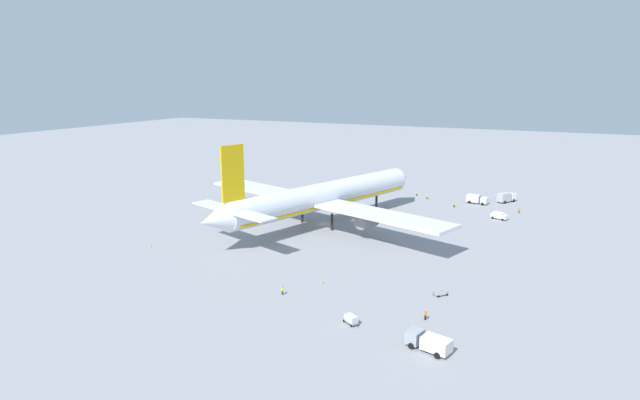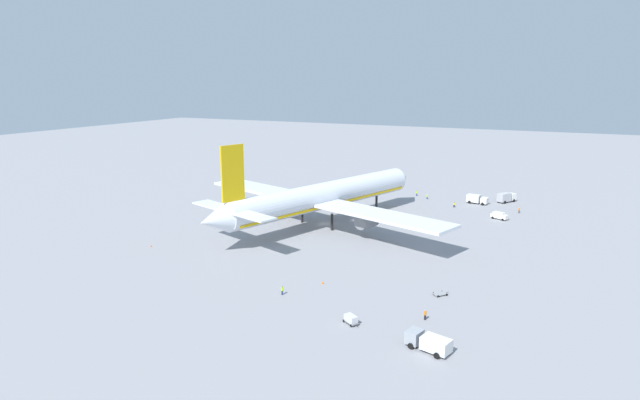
{
  "view_description": "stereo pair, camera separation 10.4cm",
  "coord_description": "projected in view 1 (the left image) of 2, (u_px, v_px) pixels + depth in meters",
  "views": [
    {
      "loc": [
        -123.15,
        -57.43,
        37.66
      ],
      "look_at": [
        -2.56,
        0.24,
        7.03
      ],
      "focal_mm": 29.66,
      "sensor_mm": 36.0,
      "label": 1
    },
    {
      "loc": [
        -123.11,
        -57.53,
        37.66
      ],
      "look_at": [
        -2.56,
        0.24,
        7.03
      ],
      "focal_mm": 29.66,
      "sensor_mm": 36.0,
      "label": 2
    }
  ],
  "objects": [
    {
      "name": "ground_plane",
      "position": [
        325.0,
        224.0,
        140.86
      ],
      "size": [
        600.0,
        600.0,
        0.0
      ],
      "primitive_type": "plane",
      "color": "gray"
    },
    {
      "name": "airliner",
      "position": [
        322.0,
        197.0,
        138.24
      ],
      "size": [
        74.07,
        77.31,
        23.74
      ],
      "color": "silver",
      "rests_on": "ground"
    },
    {
      "name": "service_truck_0",
      "position": [
        506.0,
        197.0,
        165.25
      ],
      "size": [
        6.85,
        5.5,
        3.0
      ],
      "color": "white",
      "rests_on": "ground"
    },
    {
      "name": "service_truck_1",
      "position": [
        429.0,
        342.0,
        74.81
      ],
      "size": [
        4.08,
        6.89,
        2.35
      ],
      "color": "#999EA5",
      "rests_on": "ground"
    },
    {
      "name": "service_truck_2",
      "position": [
        477.0,
        199.0,
        163.38
      ],
      "size": [
        3.53,
        6.7,
        2.73
      ],
      "color": "white",
      "rests_on": "ground"
    },
    {
      "name": "service_van",
      "position": [
        499.0,
        215.0,
        145.36
      ],
      "size": [
        3.43,
        4.88,
        1.97
      ],
      "color": "white",
      "rests_on": "ground"
    },
    {
      "name": "baggage_cart_0",
      "position": [
        440.0,
        294.0,
        94.3
      ],
      "size": [
        2.77,
        2.65,
        0.4
      ],
      "color": "gray",
      "rests_on": "ground"
    },
    {
      "name": "baggage_cart_1",
      "position": [
        351.0,
        319.0,
        83.24
      ],
      "size": [
        2.56,
        3.12,
        1.37
      ],
      "color": "#595B60",
      "rests_on": "ground"
    },
    {
      "name": "ground_worker_0",
      "position": [
        417.0,
        193.0,
        174.55
      ],
      "size": [
        0.49,
        0.49,
        1.77
      ],
      "color": "navy",
      "rests_on": "ground"
    },
    {
      "name": "ground_worker_1",
      "position": [
        454.0,
        205.0,
        158.91
      ],
      "size": [
        0.56,
        0.56,
        1.64
      ],
      "color": "black",
      "rests_on": "ground"
    },
    {
      "name": "ground_worker_2",
      "position": [
        519.0,
        210.0,
        151.91
      ],
      "size": [
        0.49,
        0.49,
        1.73
      ],
      "color": "#3F3F47",
      "rests_on": "ground"
    },
    {
      "name": "ground_worker_3",
      "position": [
        425.0,
        315.0,
        84.52
      ],
      "size": [
        0.56,
        0.56,
        1.68
      ],
      "color": "black",
      "rests_on": "ground"
    },
    {
      "name": "ground_worker_4",
      "position": [
        427.0,
        197.0,
        169.71
      ],
      "size": [
        0.56,
        0.56,
        1.63
      ],
      "color": "navy",
      "rests_on": "ground"
    },
    {
      "name": "ground_worker_5",
      "position": [
        282.0,
        290.0,
        94.36
      ],
      "size": [
        0.41,
        0.41,
        1.6
      ],
      "color": "navy",
      "rests_on": "ground"
    },
    {
      "name": "traffic_cone_0",
      "position": [
        323.0,
        282.0,
        99.48
      ],
      "size": [
        0.36,
        0.36,
        0.55
      ],
      "primitive_type": "cone",
      "color": "orange",
      "rests_on": "ground"
    },
    {
      "name": "traffic_cone_1",
      "position": [
        151.0,
        246.0,
        121.45
      ],
      "size": [
        0.36,
        0.36,
        0.55
      ],
      "primitive_type": "cone",
      "color": "orange",
      "rests_on": "ground"
    },
    {
      "name": "traffic_cone_2",
      "position": [
        364.0,
        192.0,
        178.99
      ],
      "size": [
        0.36,
        0.36,
        0.55
      ],
      "primitive_type": "cone",
      "color": "orange",
      "rests_on": "ground"
    }
  ]
}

